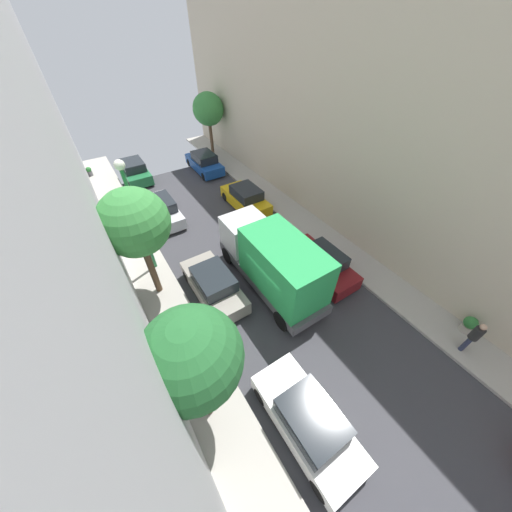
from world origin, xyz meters
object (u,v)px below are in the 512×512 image
parked_car_left_2 (308,421)px  lamp_post (134,205)px  parked_car_right_4 (204,163)px  street_tree_1 (208,109)px  parked_car_left_3 (214,285)px  parked_car_left_5 (135,171)px  parked_car_right_2 (321,263)px  pedestrian (474,336)px  parked_car_left_4 (162,210)px  potted_plant_0 (469,324)px  potted_plant_1 (89,171)px  street_tree_0 (134,223)px  street_tree_2 (191,358)px  parked_car_right_3 (246,198)px  delivery_truck (273,261)px

parked_car_left_2 → lamp_post: lamp_post is taller
parked_car_right_4 → street_tree_1: 4.64m
parked_car_left_3 → parked_car_left_5: bearing=90.0°
parked_car_right_2 → parked_car_right_4: size_ratio=1.00×
pedestrian → parked_car_left_4: bearing=114.8°
potted_plant_0 → potted_plant_1: bearing=114.9°
potted_plant_1 → lamp_post: bearing=-84.9°
potted_plant_1 → street_tree_1: bearing=-7.8°
street_tree_0 → potted_plant_1: size_ratio=7.62×
parked_car_left_4 → street_tree_1: size_ratio=0.81×
parked_car_right_4 → potted_plant_0: size_ratio=5.04×
parked_car_left_3 → street_tree_1: bearing=64.1°
street_tree_2 → parked_car_right_3: bearing=53.1°
potted_plant_1 → delivery_truck: bearing=-72.0°
street_tree_1 → potted_plant_0: size_ratio=6.18×
parked_car_right_2 → potted_plant_0: bearing=-64.5°
parked_car_left_5 → potted_plant_0: size_ratio=5.04×
parked_car_left_4 → delivery_truck: bearing=-72.9°
parked_car_right_3 → delivery_truck: (-2.70, -6.98, 1.07)m
parked_car_left_2 → parked_car_left_5: bearing=90.0°
parked_car_right_3 → street_tree_2: (-7.96, -10.62, 3.41)m
pedestrian → street_tree_0: street_tree_0 is taller
potted_plant_1 → parked_car_right_2: bearing=-65.3°
parked_car_left_2 → parked_car_left_4: bearing=90.0°
parked_car_left_3 → parked_car_left_4: (0.00, 7.69, 0.00)m
parked_car_left_3 → parked_car_right_4: (5.40, 12.69, 0.00)m
street_tree_1 → potted_plant_1: (-10.53, 1.44, -3.42)m
parked_car_left_3 → parked_car_right_3: (5.40, 5.90, 0.00)m
parked_car_left_4 → parked_car_left_5: bearing=90.0°
parked_car_right_2 → street_tree_0: street_tree_0 is taller
parked_car_left_4 → street_tree_0: bearing=-110.7°
lamp_post → parked_car_right_4: bearing=51.8°
parked_car_left_3 → potted_plant_0: (8.35, -7.90, -0.13)m
street_tree_1 → lamp_post: lamp_post is taller
parked_car_left_4 → parked_car_left_2: bearing=-90.0°
parked_car_right_2 → delivery_truck: 2.97m
pedestrian → street_tree_0: bearing=134.0°
street_tree_1 → parked_car_left_3: bearing=-115.9°
parked_car_right_4 → potted_plant_1: size_ratio=5.72×
pedestrian → potted_plant_0: 1.15m
parked_car_right_3 → potted_plant_1: size_ratio=5.72×
parked_car_right_3 → parked_car_left_5: bearing=122.5°
parked_car_left_4 → potted_plant_0: (8.35, -15.58, -0.13)m
street_tree_2 → lamp_post: (0.66, 8.14, -0.06)m
parked_car_left_2 → parked_car_right_4: bearing=74.6°
street_tree_2 → parked_car_left_3: bearing=61.5°
street_tree_1 → delivery_truck: bearing=-106.1°
parked_car_left_5 → delivery_truck: delivery_truck is taller
parked_car_left_3 → delivery_truck: size_ratio=0.64×
street_tree_2 → lamp_post: lamp_post is taller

